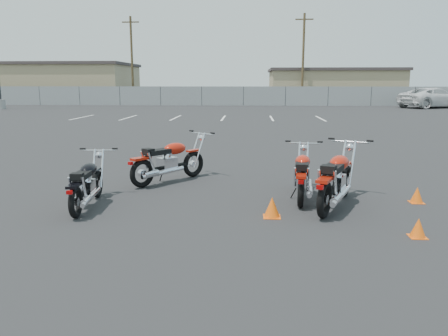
# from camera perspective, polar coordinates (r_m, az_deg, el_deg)

# --- Properties ---
(ground) EXTENTS (120.00, 120.00, 0.00)m
(ground) POSITION_cam_1_polar(r_m,az_deg,el_deg) (7.57, -1.79, -5.70)
(ground) COLOR black
(ground) RESTS_ON ground
(motorcycle_front_red) EXTENTS (1.69, 1.91, 1.06)m
(motorcycle_front_red) POSITION_cam_1_polar(r_m,az_deg,el_deg) (9.75, -7.21, 0.94)
(motorcycle_front_red) COLOR black
(motorcycle_front_red) RESTS_ON ground
(motorcycle_second_black) EXTENTS (0.74, 1.91, 0.93)m
(motorcycle_second_black) POSITION_cam_1_polar(r_m,az_deg,el_deg) (8.11, -17.45, -1.97)
(motorcycle_second_black) COLOR black
(motorcycle_second_black) RESTS_ON ground
(motorcycle_third_red) EXTENTS (0.78, 2.01, 0.99)m
(motorcycle_third_red) POSITION_cam_1_polar(r_m,az_deg,el_deg) (8.47, 10.21, -0.91)
(motorcycle_third_red) COLOR black
(motorcycle_third_red) RESTS_ON ground
(motorcycle_rear_red) EXTENTS (1.34, 2.20, 1.10)m
(motorcycle_rear_red) POSITION_cam_1_polar(r_m,az_deg,el_deg) (7.98, 14.48, -1.44)
(motorcycle_rear_red) COLOR black
(motorcycle_rear_red) RESTS_ON ground
(training_cone_near) EXTENTS (0.25, 0.25, 0.29)m
(training_cone_near) POSITION_cam_1_polar(r_m,az_deg,el_deg) (8.82, 23.90, -3.24)
(training_cone_near) COLOR #FE5F0D
(training_cone_near) RESTS_ON ground
(training_cone_far) EXTENTS (0.24, 0.24, 0.28)m
(training_cone_far) POSITION_cam_1_polar(r_m,az_deg,el_deg) (6.90, 24.03, -7.13)
(training_cone_far) COLOR #FE5F0D
(training_cone_far) RESTS_ON ground
(training_cone_extra) EXTENTS (0.28, 0.28, 0.34)m
(training_cone_extra) POSITION_cam_1_polar(r_m,az_deg,el_deg) (7.26, 6.29, -5.11)
(training_cone_extra) COLOR #FE5F0D
(training_cone_extra) RESTS_ON ground
(chainlink_fence) EXTENTS (80.06, 0.06, 1.80)m
(chainlink_fence) POSITION_cam_1_polar(r_m,az_deg,el_deg) (42.24, 2.54, 9.37)
(chainlink_fence) COLOR slate
(chainlink_fence) RESTS_ON ground
(tan_building_west) EXTENTS (18.40, 10.40, 4.30)m
(tan_building_west) POSITION_cam_1_polar(r_m,az_deg,el_deg) (54.18, -21.68, 10.33)
(tan_building_west) COLOR #988862
(tan_building_west) RESTS_ON ground
(tan_building_east) EXTENTS (14.40, 9.40, 3.70)m
(tan_building_east) POSITION_cam_1_polar(r_m,az_deg,el_deg) (52.06, 13.98, 10.45)
(tan_building_east) COLOR #988862
(tan_building_east) RESTS_ON ground
(utility_pole_b) EXTENTS (1.80, 0.24, 9.00)m
(utility_pole_b) POSITION_cam_1_polar(r_m,az_deg,el_deg) (48.95, -11.94, 13.82)
(utility_pole_b) COLOR #44341F
(utility_pole_b) RESTS_ON ground
(utility_pole_c) EXTENTS (1.80, 0.24, 9.00)m
(utility_pole_c) POSITION_cam_1_polar(r_m,az_deg,el_deg) (46.59, 10.30, 14.03)
(utility_pole_c) COLOR #44341F
(utility_pole_c) RESTS_ON ground
(parking_line_stripes) EXTENTS (15.12, 4.00, 0.01)m
(parking_line_stripes) POSITION_cam_1_polar(r_m,az_deg,el_deg) (27.48, -3.23, 6.55)
(parking_line_stripes) COLOR silver
(parking_line_stripes) RESTS_ON ground
(white_van) EXTENTS (5.61, 7.68, 2.72)m
(white_van) POSITION_cam_1_polar(r_m,az_deg,el_deg) (42.56, 25.74, 8.93)
(white_van) COLOR silver
(white_van) RESTS_ON ground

